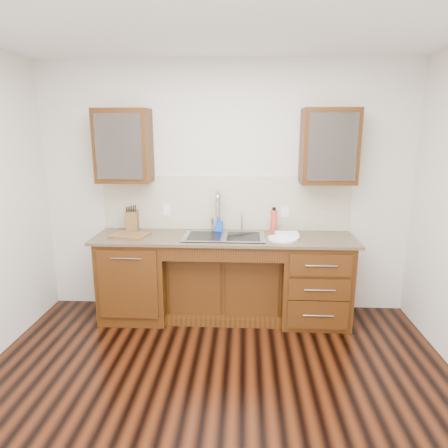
# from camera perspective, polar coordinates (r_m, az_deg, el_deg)

# --- Properties ---
(ground) EXTENTS (4.00, 3.50, 0.10)m
(ground) POSITION_cam_1_polar(r_m,az_deg,el_deg) (3.29, -1.43, -25.12)
(ground) COLOR #341407
(wall_back) EXTENTS (4.00, 0.10, 2.70)m
(wall_back) POSITION_cam_1_polar(r_m,az_deg,el_deg) (4.41, 0.28, 5.00)
(wall_back) COLOR beige
(wall_back) RESTS_ON ground
(wall_front) EXTENTS (4.00, 0.10, 2.70)m
(wall_front) POSITION_cam_1_polar(r_m,az_deg,el_deg) (1.02, -10.65, -26.22)
(wall_front) COLOR beige
(wall_front) RESTS_ON ground
(base_cabinet_left) EXTENTS (0.70, 0.62, 0.88)m
(base_cabinet_left) POSITION_cam_1_polar(r_m,az_deg,el_deg) (4.45, -12.39, -7.39)
(base_cabinet_left) COLOR #593014
(base_cabinet_left) RESTS_ON ground
(base_cabinet_center) EXTENTS (1.20, 0.44, 0.70)m
(base_cabinet_center) POSITION_cam_1_polar(r_m,az_deg,el_deg) (4.42, 0.09, -8.47)
(base_cabinet_center) COLOR #593014
(base_cabinet_center) RESTS_ON ground
(base_cabinet_right) EXTENTS (0.70, 0.62, 0.88)m
(base_cabinet_right) POSITION_cam_1_polar(r_m,az_deg,el_deg) (4.36, 12.72, -7.86)
(base_cabinet_right) COLOR #593014
(base_cabinet_right) RESTS_ON ground
(countertop) EXTENTS (2.70, 0.65, 0.03)m
(countertop) POSITION_cam_1_polar(r_m,az_deg,el_deg) (4.14, 0.02, -2.01)
(countertop) COLOR #84705B
(countertop) RESTS_ON base_cabinet_left
(backsplash) EXTENTS (2.70, 0.02, 0.59)m
(backsplash) POSITION_cam_1_polar(r_m,az_deg,el_deg) (4.38, 0.24, 3.00)
(backsplash) COLOR beige
(backsplash) RESTS_ON wall_back
(sink) EXTENTS (0.84, 0.46, 0.19)m
(sink) POSITION_cam_1_polar(r_m,az_deg,el_deg) (4.15, 0.01, -2.99)
(sink) COLOR #9E9EA5
(sink) RESTS_ON countertop
(faucet) EXTENTS (0.04, 0.04, 0.40)m
(faucet) POSITION_cam_1_polar(r_m,az_deg,el_deg) (4.30, -0.76, 1.53)
(faucet) COLOR #999993
(faucet) RESTS_ON countertop
(filter_tap) EXTENTS (0.02, 0.02, 0.24)m
(filter_tap) POSITION_cam_1_polar(r_m,az_deg,el_deg) (4.32, 2.56, 0.48)
(filter_tap) COLOR #999993
(filter_tap) RESTS_ON countertop
(upper_cabinet_left) EXTENTS (0.55, 0.34, 0.75)m
(upper_cabinet_left) POSITION_cam_1_polar(r_m,az_deg,el_deg) (4.33, -14.13, 10.76)
(upper_cabinet_left) COLOR #593014
(upper_cabinet_left) RESTS_ON wall_back
(upper_cabinet_right) EXTENTS (0.55, 0.34, 0.75)m
(upper_cabinet_right) POSITION_cam_1_polar(r_m,az_deg,el_deg) (4.23, 14.75, 10.66)
(upper_cabinet_right) COLOR #593014
(upper_cabinet_right) RESTS_ON wall_back
(outlet_left) EXTENTS (0.08, 0.01, 0.12)m
(outlet_left) POSITION_cam_1_polar(r_m,az_deg,el_deg) (4.46, -8.15, 1.95)
(outlet_left) COLOR white
(outlet_left) RESTS_ON backsplash
(outlet_right) EXTENTS (0.08, 0.01, 0.12)m
(outlet_right) POSITION_cam_1_polar(r_m,az_deg,el_deg) (4.40, 8.72, 1.77)
(outlet_right) COLOR white
(outlet_right) RESTS_ON backsplash
(soap_bottle) EXTENTS (0.08, 0.08, 0.16)m
(soap_bottle) POSITION_cam_1_polar(r_m,az_deg,el_deg) (4.31, -0.70, -0.07)
(soap_bottle) COLOR blue
(soap_bottle) RESTS_ON countertop
(water_bottle) EXTENTS (0.09, 0.09, 0.25)m
(water_bottle) POSITION_cam_1_polar(r_m,az_deg,el_deg) (4.30, 7.12, 0.37)
(water_bottle) COLOR red
(water_bottle) RESTS_ON countertop
(plate) EXTENTS (0.38, 0.38, 0.02)m
(plate) POSITION_cam_1_polar(r_m,az_deg,el_deg) (4.08, 8.37, -2.06)
(plate) COLOR white
(plate) RESTS_ON countertop
(dish_towel) EXTENTS (0.24, 0.17, 0.04)m
(dish_towel) POSITION_cam_1_polar(r_m,az_deg,el_deg) (4.14, 8.97, -1.48)
(dish_towel) COLOR silver
(dish_towel) RESTS_ON plate
(knife_block) EXTENTS (0.14, 0.21, 0.22)m
(knife_block) POSITION_cam_1_polar(r_m,az_deg,el_deg) (4.49, -12.94, 0.51)
(knife_block) COLOR brown
(knife_block) RESTS_ON countertop
(cutting_board) EXTENTS (0.43, 0.35, 0.02)m
(cutting_board) POSITION_cam_1_polar(r_m,az_deg,el_deg) (4.28, -13.36, -1.55)
(cutting_board) COLOR olive
(cutting_board) RESTS_ON countertop
(cup_left_a) EXTENTS (0.17, 0.17, 0.10)m
(cup_left_a) POSITION_cam_1_polar(r_m,az_deg,el_deg) (4.35, -14.75, 10.07)
(cup_left_a) COLOR silver
(cup_left_a) RESTS_ON upper_cabinet_left
(cup_left_b) EXTENTS (0.13, 0.13, 0.10)m
(cup_left_b) POSITION_cam_1_polar(r_m,az_deg,el_deg) (4.32, -13.57, 10.14)
(cup_left_b) COLOR silver
(cup_left_b) RESTS_ON upper_cabinet_left
(cup_right_a) EXTENTS (0.16, 0.16, 0.10)m
(cup_right_a) POSITION_cam_1_polar(r_m,az_deg,el_deg) (4.21, 12.81, 10.06)
(cup_right_a) COLOR white
(cup_right_a) RESTS_ON upper_cabinet_right
(cup_right_b) EXTENTS (0.11, 0.11, 0.09)m
(cup_right_b) POSITION_cam_1_polar(r_m,az_deg,el_deg) (4.26, 16.49, 9.83)
(cup_right_b) COLOR white
(cup_right_b) RESTS_ON upper_cabinet_right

